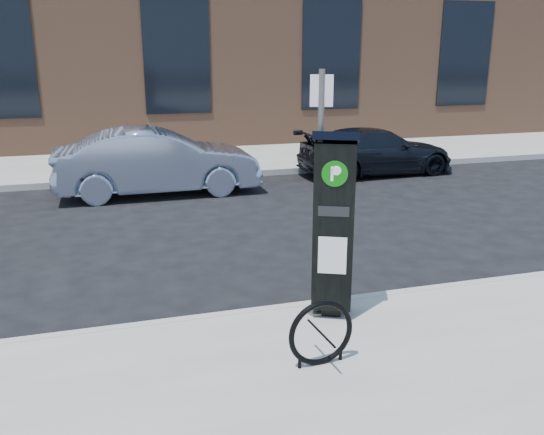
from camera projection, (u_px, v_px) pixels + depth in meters
name	position (u px, v px, depth m)	size (l,w,h in m)	color
ground	(314.00, 313.00, 7.09)	(120.00, 120.00, 0.00)	black
sidewalk_far	(173.00, 142.00, 19.96)	(60.00, 12.00, 0.15)	gray
curb_near	(315.00, 308.00, 7.05)	(60.00, 0.12, 0.16)	#9E9B93
curb_far	(203.00, 176.00, 14.45)	(60.00, 0.12, 0.16)	#9E9B93
building	(158.00, 22.00, 21.59)	(28.00, 10.05, 8.25)	brown
parking_kiosk	(334.00, 223.00, 6.43)	(0.63, 0.60, 2.15)	black
sign_pole	(319.00, 199.00, 6.36)	(0.24, 0.22, 2.77)	#5A554F
bike_rack	(321.00, 333.00, 5.55)	(0.68, 0.11, 0.68)	black
car_silver	(157.00, 162.00, 12.80)	(1.56, 4.46, 1.47)	#8793AC
car_dark	(376.00, 151.00, 14.95)	(1.68, 4.12, 1.20)	black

